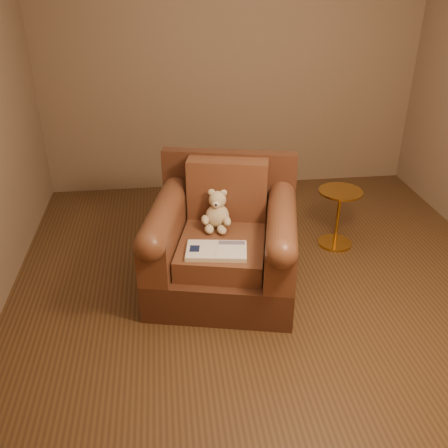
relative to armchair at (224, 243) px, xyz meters
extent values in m
plane|color=#4D321A|center=(0.33, -0.01, -0.37)|extent=(4.00, 4.00, 0.00)
cube|color=#7D644D|center=(0.33, 1.99, 0.98)|extent=(4.00, 0.02, 2.70)
cube|color=#7D644D|center=(0.33, -2.01, 0.98)|extent=(4.00, 0.02, 2.70)
cube|color=#482618|center=(-0.01, -0.05, -0.22)|extent=(1.27, 1.23, 0.30)
cube|color=#482618|center=(0.09, 0.40, 0.26)|extent=(1.07, 0.35, 0.66)
cube|color=brown|center=(-0.02, -0.10, 0.01)|extent=(0.78, 0.87, 0.16)
cube|color=brown|center=(0.06, 0.26, 0.33)|extent=(0.64, 0.31, 0.48)
cube|color=brown|center=(-0.44, 0.00, 0.10)|extent=(0.42, 0.93, 0.34)
cube|color=brown|center=(0.39, -0.20, 0.10)|extent=(0.42, 0.93, 0.34)
cylinder|color=brown|center=(-0.44, 0.00, 0.27)|extent=(0.42, 0.93, 0.21)
cylinder|color=brown|center=(0.39, -0.20, 0.27)|extent=(0.42, 0.93, 0.21)
ellipsoid|color=#CEB890|center=(-0.04, 0.11, 0.17)|extent=(0.18, 0.16, 0.19)
sphere|color=#CEB890|center=(-0.03, 0.12, 0.31)|extent=(0.13, 0.13, 0.13)
ellipsoid|color=#CEB890|center=(-0.08, 0.14, 0.36)|extent=(0.05, 0.03, 0.05)
ellipsoid|color=#CEB890|center=(0.01, 0.12, 0.36)|extent=(0.05, 0.03, 0.05)
ellipsoid|color=beige|center=(-0.05, 0.06, 0.30)|extent=(0.06, 0.04, 0.05)
sphere|color=black|center=(-0.05, 0.04, 0.30)|extent=(0.02, 0.02, 0.02)
ellipsoid|color=#CEB890|center=(-0.13, 0.06, 0.17)|extent=(0.06, 0.12, 0.06)
ellipsoid|color=#CEB890|center=(0.03, 0.02, 0.17)|extent=(0.06, 0.12, 0.06)
ellipsoid|color=#CEB890|center=(-0.11, 0.02, 0.12)|extent=(0.07, 0.12, 0.06)
ellipsoid|color=#CEB890|center=(-0.02, -0.01, 0.12)|extent=(0.07, 0.12, 0.06)
cube|color=beige|center=(-0.09, -0.28, 0.10)|extent=(0.46, 0.32, 0.03)
cube|color=white|center=(-0.19, -0.27, 0.12)|extent=(0.24, 0.28, 0.00)
cube|color=white|center=(0.02, -0.30, 0.12)|extent=(0.24, 0.28, 0.00)
cube|color=beige|center=(-0.09, -0.28, 0.12)|extent=(0.05, 0.25, 0.00)
cube|color=#0F1638|center=(-0.24, -0.26, 0.12)|extent=(0.08, 0.10, 0.00)
cube|color=slate|center=(0.03, -0.21, 0.12)|extent=(0.20, 0.08, 0.00)
cylinder|color=gold|center=(1.08, 0.49, -0.36)|extent=(0.30, 0.30, 0.02)
cylinder|color=gold|center=(1.08, 0.49, -0.11)|extent=(0.03, 0.03, 0.49)
cylinder|color=gold|center=(1.08, 0.49, 0.15)|extent=(0.38, 0.38, 0.02)
cylinder|color=gold|center=(1.08, 0.49, 0.14)|extent=(0.03, 0.03, 0.02)
camera|label=1|loc=(-0.41, -3.27, 1.91)|focal=40.00mm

